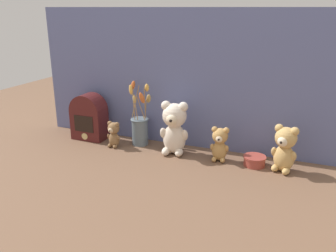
# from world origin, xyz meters

# --- Properties ---
(ground_plane) EXTENTS (4.00, 4.00, 0.00)m
(ground_plane) POSITION_xyz_m (0.00, 0.00, 0.00)
(ground_plane) COLOR brown
(backdrop_wall) EXTENTS (1.65, 0.02, 0.73)m
(backdrop_wall) POSITION_xyz_m (0.00, 0.17, 0.37)
(backdrop_wall) COLOR slate
(backdrop_wall) RESTS_ON ground
(teddy_bear_large) EXTENTS (0.15, 0.14, 0.28)m
(teddy_bear_large) POSITION_xyz_m (0.03, 0.02, 0.15)
(teddy_bear_large) COLOR beige
(teddy_bear_large) RESTS_ON ground
(teddy_bear_medium) EXTENTS (0.13, 0.12, 0.22)m
(teddy_bear_medium) POSITION_xyz_m (0.58, 0.01, 0.12)
(teddy_bear_medium) COLOR tan
(teddy_bear_medium) RESTS_ON ground
(teddy_bear_small) EXTENTS (0.10, 0.09, 0.18)m
(teddy_bear_small) POSITION_xyz_m (0.27, 0.02, 0.09)
(teddy_bear_small) COLOR tan
(teddy_bear_small) RESTS_ON ground
(teddy_bear_tiny) EXTENTS (0.08, 0.07, 0.15)m
(teddy_bear_tiny) POSITION_xyz_m (-0.31, -0.01, 0.08)
(teddy_bear_tiny) COLOR olive
(teddy_bear_tiny) RESTS_ON ground
(flower_vase) EXTENTS (0.14, 0.12, 0.35)m
(flower_vase) POSITION_xyz_m (-0.19, 0.08, 0.10)
(flower_vase) COLOR slate
(flower_vase) RESTS_ON ground
(vintage_radio) EXTENTS (0.19, 0.12, 0.27)m
(vintage_radio) POSITION_xyz_m (-0.50, 0.06, 0.13)
(vintage_radio) COLOR #4C1919
(vintage_radio) RESTS_ON ground
(decorative_tin_tall) EXTENTS (0.11, 0.11, 0.05)m
(decorative_tin_tall) POSITION_xyz_m (0.45, 0.03, 0.02)
(decorative_tin_tall) COLOR #993D33
(decorative_tin_tall) RESTS_ON ground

